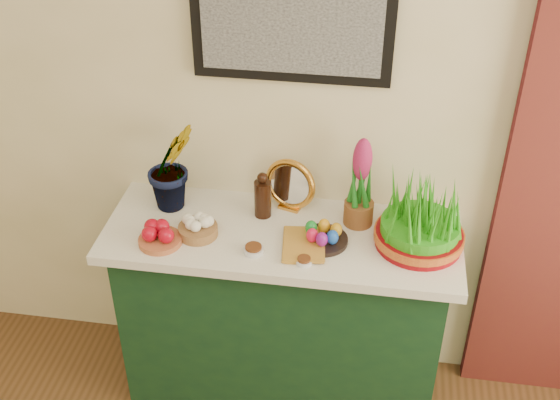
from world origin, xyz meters
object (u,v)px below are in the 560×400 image
object	(u,v)px
sideboard	(282,317)
hyacinth_green	(171,153)
book	(283,244)
wheatgrass_sabzeh	(421,218)
mirror	(290,185)

from	to	relation	value
sideboard	hyacinth_green	world-z (taller)	hyacinth_green
book	wheatgrass_sabzeh	world-z (taller)	wheatgrass_sabzeh
mirror	book	xyz separation A→B (m)	(0.01, -0.27, -0.09)
wheatgrass_sabzeh	sideboard	bearing A→B (deg)	179.51
mirror	hyacinth_green	bearing A→B (deg)	-173.05
hyacinth_green	book	distance (m)	0.57
hyacinth_green	wheatgrass_sabzeh	distance (m)	1.00
sideboard	wheatgrass_sabzeh	distance (m)	0.79
sideboard	hyacinth_green	bearing A→B (deg)	166.60
sideboard	mirror	distance (m)	0.60
mirror	wheatgrass_sabzeh	xyz separation A→B (m)	(0.52, -0.17, 0.02)
book	hyacinth_green	bearing A→B (deg)	149.95
sideboard	wheatgrass_sabzeh	size ratio (longest dim) A/B	3.80
hyacinth_green	book	xyz separation A→B (m)	(0.48, -0.21, -0.23)
wheatgrass_sabzeh	hyacinth_green	bearing A→B (deg)	173.40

